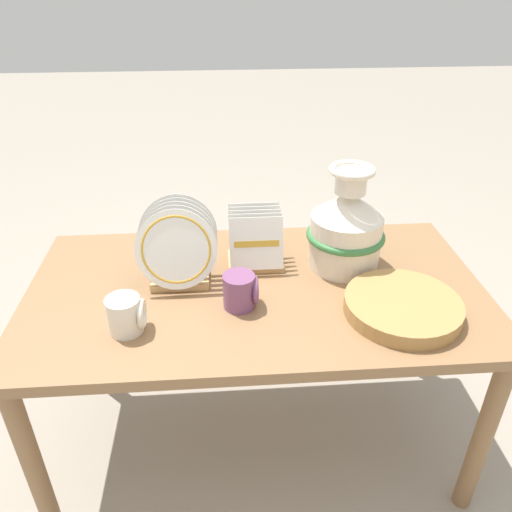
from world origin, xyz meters
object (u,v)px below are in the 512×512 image
at_px(dish_rack_round_plates, 178,249).
at_px(mug_cream_glaze, 127,315).
at_px(mug_plum_glaze, 241,291).
at_px(wicker_charger_stack, 403,306).
at_px(ceramic_vase, 346,227).
at_px(dish_rack_square_plates, 255,244).

distance_m(dish_rack_round_plates, mug_cream_glaze, 0.27).
relative_size(dish_rack_round_plates, mug_plum_glaze, 2.48).
bearing_deg(wicker_charger_stack, dish_rack_round_plates, 161.99).
bearing_deg(dish_rack_round_plates, wicker_charger_stack, -18.01).
relative_size(dish_rack_round_plates, wicker_charger_stack, 0.78).
relative_size(dish_rack_round_plates, mug_cream_glaze, 2.48).
xyz_separation_m(wicker_charger_stack, mug_plum_glaze, (-0.45, 0.07, 0.03)).
distance_m(mug_cream_glaze, mug_plum_glaze, 0.32).
xyz_separation_m(ceramic_vase, mug_plum_glaze, (-0.34, -0.20, -0.09)).
height_order(dish_rack_round_plates, wicker_charger_stack, dish_rack_round_plates).
xyz_separation_m(dish_rack_square_plates, mug_plum_glaze, (-0.06, -0.23, -0.02)).
bearing_deg(mug_plum_glaze, mug_cream_glaze, -164.16).
bearing_deg(wicker_charger_stack, dish_rack_square_plates, 143.29).
relative_size(ceramic_vase, mug_plum_glaze, 3.27).
distance_m(dish_rack_round_plates, dish_rack_square_plates, 0.26).
distance_m(dish_rack_round_plates, wicker_charger_stack, 0.68).
height_order(ceramic_vase, mug_plum_glaze, ceramic_vase).
xyz_separation_m(ceramic_vase, wicker_charger_stack, (0.11, -0.27, -0.12)).
distance_m(ceramic_vase, mug_cream_glaze, 0.72).
xyz_separation_m(dish_rack_square_plates, mug_cream_glaze, (-0.37, -0.31, -0.02)).
distance_m(ceramic_vase, dish_rack_square_plates, 0.29).
height_order(dish_rack_round_plates, dish_rack_square_plates, dish_rack_round_plates).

